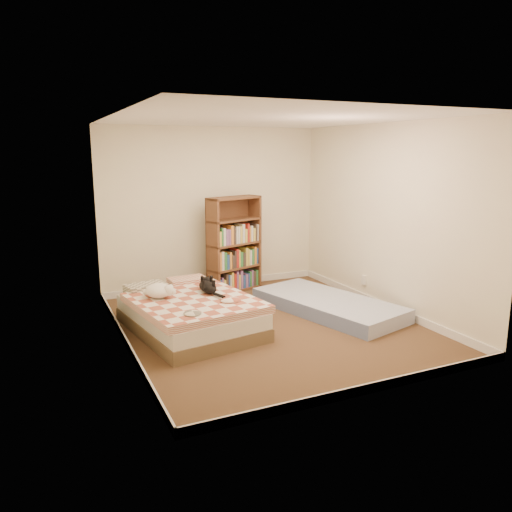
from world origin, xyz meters
name	(u,v)px	position (x,y,z in m)	size (l,w,h in m)	color
room	(269,231)	(0.00, 0.00, 1.20)	(3.51, 4.01, 2.51)	#4A2D1F
bed	(189,313)	(-0.94, 0.26, 0.22)	(1.51, 1.94, 0.47)	brown
bookshelf	(234,256)	(0.23, 1.70, 0.54)	(0.97, 0.56, 1.46)	#502D1B
floor_mattress	(328,305)	(0.97, 0.16, 0.09)	(0.94, 2.08, 0.19)	#6C7EB4
black_cat	(207,286)	(-0.67, 0.35, 0.49)	(0.28, 0.68, 0.15)	black
white_dog	(159,291)	(-1.27, 0.34, 0.51)	(0.35, 0.35, 0.17)	white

